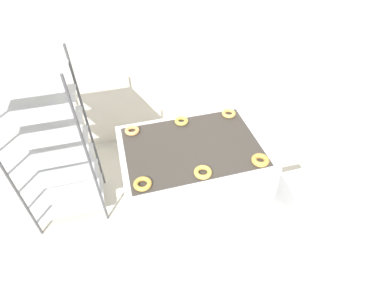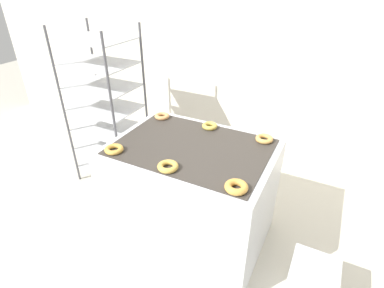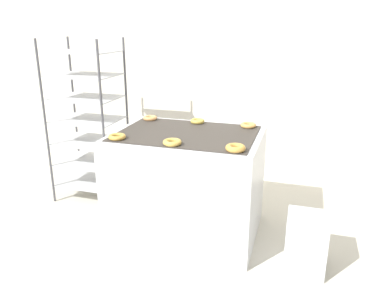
{
  "view_description": "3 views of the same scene",
  "coord_description": "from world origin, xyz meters",
  "px_view_note": "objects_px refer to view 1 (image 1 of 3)",
  "views": [
    {
      "loc": [
        -0.53,
        -1.15,
        2.69
      ],
      "look_at": [
        0.0,
        0.72,
        0.95
      ],
      "focal_mm": 28.0,
      "sensor_mm": 36.0,
      "label": 1
    },
    {
      "loc": [
        0.9,
        -1.05,
        2.11
      ],
      "look_at": [
        0.0,
        0.72,
        0.95
      ],
      "focal_mm": 28.0,
      "sensor_mm": 36.0,
      "label": 2
    },
    {
      "loc": [
        0.93,
        -2.2,
        1.82
      ],
      "look_at": [
        0.0,
        0.87,
        0.78
      ],
      "focal_mm": 35.0,
      "sensor_mm": 36.0,
      "label": 3
    }
  ],
  "objects_px": {
    "baking_rack_cart": "(51,148)",
    "donut_near_right": "(260,160)",
    "glaze_bin": "(296,195)",
    "donut_near_center": "(203,172)",
    "donut_near_left": "(143,184)",
    "fryer_machine": "(192,181)",
    "donut_far_right": "(229,113)",
    "donut_far_left": "(132,131)",
    "donut_far_center": "(182,121)"
  },
  "relations": [
    {
      "from": "donut_near_left",
      "to": "donut_near_right",
      "type": "height_order",
      "value": "donut_near_right"
    },
    {
      "from": "baking_rack_cart",
      "to": "donut_near_right",
      "type": "relative_size",
      "value": 11.43
    },
    {
      "from": "fryer_machine",
      "to": "donut_near_center",
      "type": "bearing_deg",
      "value": -91.44
    },
    {
      "from": "donut_near_center",
      "to": "donut_near_left",
      "type": "bearing_deg",
      "value": 178.63
    },
    {
      "from": "donut_near_left",
      "to": "donut_far_center",
      "type": "height_order",
      "value": "same"
    },
    {
      "from": "donut_near_right",
      "to": "donut_far_left",
      "type": "height_order",
      "value": "donut_near_right"
    },
    {
      "from": "donut_near_center",
      "to": "donut_far_right",
      "type": "height_order",
      "value": "donut_near_center"
    },
    {
      "from": "glaze_bin",
      "to": "donut_near_right",
      "type": "bearing_deg",
      "value": -173.47
    },
    {
      "from": "donut_near_center",
      "to": "donut_far_right",
      "type": "xyz_separation_m",
      "value": [
        0.48,
        0.68,
        -0.0
      ]
    },
    {
      "from": "donut_far_right",
      "to": "glaze_bin",
      "type": "bearing_deg",
      "value": -47.46
    },
    {
      "from": "baking_rack_cart",
      "to": "glaze_bin",
      "type": "xyz_separation_m",
      "value": [
        2.25,
        -0.68,
        -0.64
      ]
    },
    {
      "from": "donut_far_left",
      "to": "baking_rack_cart",
      "type": "bearing_deg",
      "value": 175.06
    },
    {
      "from": "baking_rack_cart",
      "to": "donut_far_left",
      "type": "height_order",
      "value": "baking_rack_cart"
    },
    {
      "from": "glaze_bin",
      "to": "donut_far_center",
      "type": "height_order",
      "value": "donut_far_center"
    },
    {
      "from": "fryer_machine",
      "to": "donut_far_right",
      "type": "distance_m",
      "value": 0.76
    },
    {
      "from": "fryer_machine",
      "to": "glaze_bin",
      "type": "distance_m",
      "value": 1.11
    },
    {
      "from": "fryer_machine",
      "to": "donut_near_left",
      "type": "height_order",
      "value": "donut_near_left"
    },
    {
      "from": "fryer_machine",
      "to": "donut_far_left",
      "type": "height_order",
      "value": "donut_far_left"
    },
    {
      "from": "donut_far_left",
      "to": "donut_far_right",
      "type": "height_order",
      "value": "same"
    },
    {
      "from": "donut_near_left",
      "to": "donut_far_right",
      "type": "height_order",
      "value": "same"
    },
    {
      "from": "donut_near_center",
      "to": "donut_far_center",
      "type": "xyz_separation_m",
      "value": [
        0.0,
        0.69,
        -0.0
      ]
    },
    {
      "from": "fryer_machine",
      "to": "donut_far_center",
      "type": "height_order",
      "value": "donut_far_center"
    },
    {
      "from": "glaze_bin",
      "to": "donut_near_center",
      "type": "xyz_separation_m",
      "value": [
        -1.05,
        -0.06,
        0.73
      ]
    },
    {
      "from": "fryer_machine",
      "to": "glaze_bin",
      "type": "xyz_separation_m",
      "value": [
        1.04,
        -0.28,
        -0.24
      ]
    },
    {
      "from": "donut_near_center",
      "to": "donut_far_left",
      "type": "xyz_separation_m",
      "value": [
        -0.47,
        0.68,
        -0.0
      ]
    },
    {
      "from": "baking_rack_cart",
      "to": "donut_far_center",
      "type": "relative_size",
      "value": 12.84
    },
    {
      "from": "baking_rack_cart",
      "to": "donut_near_right",
      "type": "xyz_separation_m",
      "value": [
        1.7,
        -0.74,
        0.09
      ]
    },
    {
      "from": "fryer_machine",
      "to": "donut_near_left",
      "type": "bearing_deg",
      "value": -145.56
    },
    {
      "from": "glaze_bin",
      "to": "donut_near_center",
      "type": "height_order",
      "value": "donut_near_center"
    },
    {
      "from": "fryer_machine",
      "to": "glaze_bin",
      "type": "relative_size",
      "value": 2.81
    },
    {
      "from": "donut_far_right",
      "to": "fryer_machine",
      "type": "bearing_deg",
      "value": -144.5
    },
    {
      "from": "glaze_bin",
      "to": "donut_near_left",
      "type": "height_order",
      "value": "donut_near_left"
    },
    {
      "from": "fryer_machine",
      "to": "baking_rack_cart",
      "type": "relative_size",
      "value": 0.74
    },
    {
      "from": "fryer_machine",
      "to": "glaze_bin",
      "type": "height_order",
      "value": "fryer_machine"
    },
    {
      "from": "donut_near_left",
      "to": "donut_far_center",
      "type": "xyz_separation_m",
      "value": [
        0.48,
        0.68,
        0.0
      ]
    },
    {
      "from": "glaze_bin",
      "to": "donut_far_right",
      "type": "bearing_deg",
      "value": 132.54
    },
    {
      "from": "donut_near_left",
      "to": "donut_far_left",
      "type": "relative_size",
      "value": 1.05
    },
    {
      "from": "fryer_machine",
      "to": "baking_rack_cart",
      "type": "height_order",
      "value": "baking_rack_cart"
    },
    {
      "from": "glaze_bin",
      "to": "donut_near_left",
      "type": "xyz_separation_m",
      "value": [
        -1.53,
        -0.05,
        0.73
      ]
    },
    {
      "from": "donut_near_left",
      "to": "donut_near_center",
      "type": "height_order",
      "value": "donut_near_center"
    },
    {
      "from": "donut_near_right",
      "to": "donut_far_right",
      "type": "height_order",
      "value": "donut_near_right"
    },
    {
      "from": "donut_far_left",
      "to": "donut_far_right",
      "type": "distance_m",
      "value": 0.95
    },
    {
      "from": "donut_near_right",
      "to": "donut_far_right",
      "type": "bearing_deg",
      "value": 90.95
    },
    {
      "from": "donut_far_center",
      "to": "fryer_machine",
      "type": "bearing_deg",
      "value": -88.96
    },
    {
      "from": "donut_near_right",
      "to": "donut_far_right",
      "type": "xyz_separation_m",
      "value": [
        -0.01,
        0.68,
        -0.0
      ]
    },
    {
      "from": "donut_near_left",
      "to": "donut_far_left",
      "type": "bearing_deg",
      "value": 89.43
    },
    {
      "from": "fryer_machine",
      "to": "donut_near_center",
      "type": "xyz_separation_m",
      "value": [
        -0.01,
        -0.34,
        0.49
      ]
    },
    {
      "from": "baking_rack_cart",
      "to": "donut_far_right",
      "type": "height_order",
      "value": "baking_rack_cart"
    },
    {
      "from": "glaze_bin",
      "to": "donut_far_right",
      "type": "xyz_separation_m",
      "value": [
        -0.57,
        0.62,
        0.73
      ]
    },
    {
      "from": "glaze_bin",
      "to": "donut_near_center",
      "type": "bearing_deg",
      "value": -176.68
    }
  ]
}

